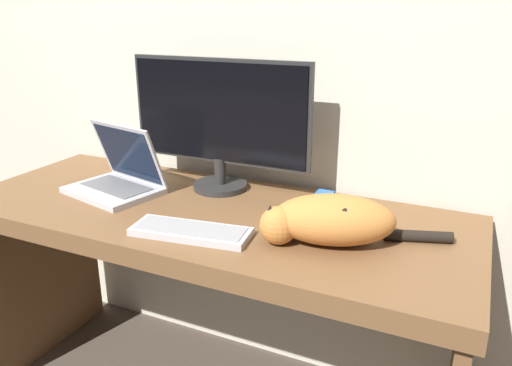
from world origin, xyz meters
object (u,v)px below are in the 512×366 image
object	(u,v)px
laptop	(118,178)
external_keyboard	(191,231)
cat	(329,219)
monitor	(219,120)

from	to	relation	value
laptop	external_keyboard	world-z (taller)	laptop
external_keyboard	cat	bearing A→B (deg)	10.13
monitor	external_keyboard	xyz separation A→B (m)	(0.11, -0.38, -0.24)
monitor	external_keyboard	distance (m)	0.46
external_keyboard	cat	world-z (taller)	cat
monitor	cat	xyz separation A→B (m)	(0.48, -0.26, -0.18)
laptop	cat	world-z (taller)	laptop
laptop	external_keyboard	distance (m)	0.46
laptop	cat	bearing A→B (deg)	7.59
monitor	external_keyboard	size ratio (longest dim) A/B	1.88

